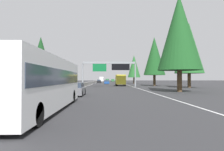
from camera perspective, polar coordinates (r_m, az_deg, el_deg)
name	(u,v)px	position (r m, az deg, el deg)	size (l,w,h in m)	color
ground_plane	(90,85)	(61.76, -6.42, -2.69)	(320.00, 320.00, 0.00)	#2D2D30
median_barrier	(93,82)	(81.71, -5.39, -1.94)	(180.00, 0.56, 0.90)	gray
shoulder_stripe_right	(124,84)	(71.77, 3.51, -2.44)	(160.00, 0.16, 0.01)	silver
shoulder_stripe_median	(93,84)	(71.71, -5.51, -2.44)	(160.00, 0.16, 0.01)	silver
sign_gantry_overhead	(110,67)	(46.65, -0.63, 2.50)	(0.50, 12.68, 5.90)	gray
bus_far_center	(42,82)	(12.54, -19.38, -1.75)	(11.50, 2.55, 3.10)	white
sedan_far_left	(76,90)	(22.93, -10.23, -3.97)	(4.40, 1.80, 1.47)	slate
box_truck_distant_a	(120,80)	(54.08, 2.37, -1.24)	(8.50, 2.40, 2.95)	gold
sedan_far_right	(99,81)	(91.00, -3.75, -1.69)	(4.40, 1.80, 1.47)	black
minivan_mid_left	(113,80)	(124.17, 0.24, -1.36)	(5.00, 1.95, 1.69)	#2D6B38
pickup_mid_center	(107,81)	(107.84, -1.36, -1.45)	(5.60, 2.00, 1.86)	#2D6B38
sedan_near_right	(107,82)	(71.78, -1.49, -1.90)	(4.40, 1.80, 1.47)	#1E4793
bus_near_center	(102,79)	(128.96, -2.97, -1.01)	(11.50, 2.55, 3.10)	white
oncoming_near	(64,83)	(55.59, -13.62, -2.16)	(4.40, 1.80, 1.47)	#AD931E
oncoming_far	(18,89)	(20.88, -25.26, -3.57)	(5.60, 2.00, 1.86)	maroon
conifer_right_foreground	(179,32)	(31.40, 18.68, 11.63)	(6.30, 6.30, 14.32)	#4C3823
conifer_right_near	(189,48)	(46.31, 21.16, 7.34)	(6.16, 6.16, 13.99)	#4C3823
conifer_right_mid	(154,56)	(55.30, 12.01, 5.45)	(5.81, 5.81, 13.21)	#4C3823
conifer_right_far	(134,66)	(77.55, 6.31, 2.64)	(4.86, 4.86, 11.05)	#4C3823
conifer_left_near	(41,56)	(62.77, -19.71, 5.36)	(6.31, 6.31, 14.33)	#4C3823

